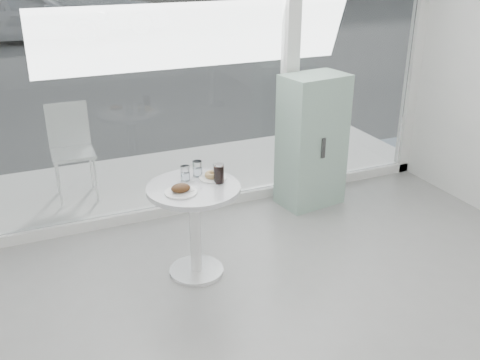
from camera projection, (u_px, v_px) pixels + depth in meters
name	position (u px, v px, depth m)	size (l,w,h in m)	color
storefront	(211.00, 35.00, 4.82)	(5.00, 0.14, 3.00)	white
main_table	(194.00, 212.00, 4.15)	(0.72, 0.72, 0.77)	white
patio_deck	(183.00, 176.00, 6.14)	(5.60, 1.60, 0.05)	silver
street	(61.00, 33.00, 16.41)	(40.00, 24.00, 0.00)	#393939
mint_cabinet	(312.00, 141.00, 5.31)	(0.67, 0.49, 1.33)	#8FB7A1
patio_chair	(71.00, 145.00, 5.43)	(0.42, 0.42, 0.96)	white
car_white	(26.00, 13.00, 14.64)	(1.84, 4.57, 1.56)	silver
car_silver	(95.00, 11.00, 15.97)	(1.46, 4.19, 1.38)	#A0A3A7
plate_fritter	(181.00, 190.00, 3.94)	(0.24, 0.24, 0.07)	white
plate_donut	(213.00, 176.00, 4.19)	(0.22, 0.22, 0.05)	white
water_tumbler_a	(185.00, 174.00, 4.15)	(0.07, 0.07, 0.12)	white
water_tumbler_b	(197.00, 169.00, 4.23)	(0.08, 0.08, 0.12)	white
cola_glass	(219.00, 174.00, 4.10)	(0.08, 0.08, 0.15)	white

